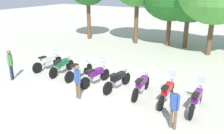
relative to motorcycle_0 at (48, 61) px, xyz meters
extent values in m
plane|color=#BCB7A8|center=(4.47, -0.27, -0.52)|extent=(80.00, 80.00, 0.00)
cylinder|color=black|center=(0.05, 0.73, -0.20)|extent=(0.14, 0.65, 0.64)
cylinder|color=black|center=(-0.05, -0.82, -0.20)|extent=(0.14, 0.65, 0.64)
cube|color=silver|center=(0.05, 0.73, 0.14)|extent=(0.14, 0.37, 0.04)
cube|color=silver|center=(0.00, 0.01, 0.15)|extent=(0.33, 0.97, 0.30)
cube|color=silver|center=(0.00, -0.04, -0.12)|extent=(0.25, 0.41, 0.24)
cube|color=black|center=(-0.02, -0.39, 0.34)|extent=(0.27, 0.46, 0.08)
cylinder|color=silver|center=(0.05, 0.64, 0.12)|extent=(0.07, 0.23, 0.64)
cylinder|color=silver|center=(0.04, 0.55, 0.45)|extent=(0.62, 0.08, 0.04)
sphere|color=silver|center=(0.05, 0.68, 0.33)|extent=(0.17, 0.17, 0.16)
cylinder|color=silver|center=(-0.18, -0.33, -0.18)|extent=(0.12, 0.70, 0.07)
cube|color=silver|center=(0.05, 0.61, 0.65)|extent=(0.37, 0.16, 0.39)
cylinder|color=black|center=(1.20, 0.62, -0.20)|extent=(0.17, 0.65, 0.64)
cylinder|color=black|center=(1.36, -0.92, -0.20)|extent=(0.17, 0.65, 0.64)
cube|color=silver|center=(1.20, 0.62, 0.14)|extent=(0.16, 0.37, 0.04)
cube|color=#1E6033|center=(1.27, -0.10, 0.15)|extent=(0.36, 0.97, 0.30)
cube|color=silver|center=(1.28, -0.15, -0.12)|extent=(0.26, 0.42, 0.24)
cube|color=black|center=(1.31, -0.50, 0.34)|extent=(0.28, 0.46, 0.08)
cylinder|color=silver|center=(1.21, 0.53, 0.12)|extent=(0.07, 0.23, 0.64)
cylinder|color=silver|center=(1.21, 0.44, 0.45)|extent=(0.62, 0.10, 0.04)
sphere|color=silver|center=(1.20, 0.57, 0.33)|extent=(0.18, 0.18, 0.16)
cylinder|color=silver|center=(1.15, -0.47, -0.18)|extent=(0.14, 0.70, 0.07)
cylinder|color=black|center=(2.58, 0.63, -0.20)|extent=(0.12, 0.64, 0.64)
cylinder|color=black|center=(2.53, -0.92, -0.20)|extent=(0.12, 0.64, 0.64)
cube|color=silver|center=(2.58, 0.63, 0.14)|extent=(0.13, 0.36, 0.04)
cube|color=silver|center=(2.56, -0.09, 0.15)|extent=(0.29, 0.96, 0.30)
cube|color=silver|center=(2.55, -0.14, -0.12)|extent=(0.23, 0.41, 0.24)
cube|color=black|center=(2.54, -0.49, 0.34)|extent=(0.26, 0.45, 0.08)
cylinder|color=silver|center=(2.58, 0.54, 0.12)|extent=(0.06, 0.23, 0.64)
cylinder|color=silver|center=(2.57, 0.45, 0.45)|extent=(0.62, 0.06, 0.04)
sphere|color=silver|center=(2.58, 0.58, 0.33)|extent=(0.17, 0.17, 0.16)
cylinder|color=silver|center=(2.38, -0.44, -0.18)|extent=(0.09, 0.70, 0.07)
cylinder|color=black|center=(3.92, 0.39, -0.20)|extent=(0.17, 0.65, 0.64)
cylinder|color=black|center=(3.74, -1.15, -0.20)|extent=(0.17, 0.65, 0.64)
cube|color=silver|center=(3.92, 0.39, 0.14)|extent=(0.16, 0.37, 0.04)
cube|color=#59196B|center=(3.84, -0.33, 0.15)|extent=(0.36, 0.97, 0.30)
cube|color=silver|center=(3.83, -0.38, -0.12)|extent=(0.26, 0.42, 0.24)
cube|color=black|center=(3.79, -0.73, 0.34)|extent=(0.29, 0.46, 0.08)
cylinder|color=silver|center=(3.91, 0.30, 0.12)|extent=(0.07, 0.23, 0.64)
cylinder|color=silver|center=(3.90, 0.21, 0.45)|extent=(0.62, 0.10, 0.04)
sphere|color=silver|center=(3.91, 0.34, 0.33)|extent=(0.18, 0.18, 0.16)
cylinder|color=silver|center=(3.64, -0.66, -0.18)|extent=(0.15, 0.70, 0.07)
cube|color=silver|center=(3.90, 0.27, 0.65)|extent=(0.37, 0.17, 0.39)
cylinder|color=black|center=(5.18, 0.49, -0.20)|extent=(0.16, 0.65, 0.64)
cylinder|color=black|center=(5.04, -1.06, -0.20)|extent=(0.16, 0.65, 0.64)
cube|color=silver|center=(5.18, 0.49, 0.14)|extent=(0.15, 0.37, 0.04)
cube|color=black|center=(5.11, -0.23, 0.15)|extent=(0.34, 0.97, 0.30)
cube|color=silver|center=(5.11, -0.28, -0.12)|extent=(0.25, 0.42, 0.24)
cube|color=black|center=(5.08, -0.63, 0.34)|extent=(0.28, 0.46, 0.08)
cylinder|color=silver|center=(5.17, 0.40, 0.12)|extent=(0.07, 0.23, 0.64)
cylinder|color=silver|center=(5.16, 0.31, 0.45)|extent=(0.62, 0.09, 0.04)
sphere|color=silver|center=(5.17, 0.44, 0.33)|extent=(0.17, 0.17, 0.16)
cylinder|color=silver|center=(4.92, -0.57, -0.18)|extent=(0.13, 0.70, 0.07)
cylinder|color=black|center=(6.30, 0.53, -0.20)|extent=(0.16, 0.65, 0.64)
cylinder|color=black|center=(6.46, -1.02, -0.20)|extent=(0.16, 0.65, 0.64)
cube|color=silver|center=(6.30, 0.53, 0.14)|extent=(0.16, 0.37, 0.04)
cube|color=#59196B|center=(6.38, -0.20, 0.15)|extent=(0.36, 0.97, 0.30)
cube|color=silver|center=(6.38, -0.25, -0.12)|extent=(0.26, 0.42, 0.24)
cube|color=black|center=(6.42, -0.59, 0.34)|extent=(0.28, 0.46, 0.08)
cylinder|color=silver|center=(6.31, 0.44, 0.12)|extent=(0.07, 0.23, 0.64)
cylinder|color=silver|center=(6.32, 0.35, 0.45)|extent=(0.62, 0.10, 0.04)
sphere|color=silver|center=(6.31, 0.48, 0.33)|extent=(0.18, 0.18, 0.16)
cylinder|color=silver|center=(6.26, -0.56, -0.18)|extent=(0.14, 0.70, 0.07)
cylinder|color=black|center=(7.61, 0.42, -0.20)|extent=(0.14, 0.65, 0.64)
cylinder|color=black|center=(7.71, -1.13, -0.20)|extent=(0.14, 0.65, 0.64)
cube|color=silver|center=(7.61, 0.42, 0.14)|extent=(0.14, 0.37, 0.04)
cube|color=red|center=(7.66, -0.30, 0.15)|extent=(0.32, 0.96, 0.30)
cube|color=silver|center=(7.66, -0.35, -0.12)|extent=(0.25, 0.41, 0.24)
cube|color=black|center=(7.68, -0.70, 0.34)|extent=(0.27, 0.45, 0.08)
cylinder|color=silver|center=(7.62, 0.33, 0.12)|extent=(0.06, 0.23, 0.64)
cylinder|color=silver|center=(7.62, 0.24, 0.45)|extent=(0.62, 0.08, 0.04)
sphere|color=silver|center=(7.61, 0.37, 0.33)|extent=(0.17, 0.17, 0.16)
cylinder|color=silver|center=(7.52, -0.66, -0.18)|extent=(0.12, 0.70, 0.07)
cube|color=silver|center=(7.62, 0.30, 0.65)|extent=(0.37, 0.16, 0.39)
cylinder|color=black|center=(8.92, 0.37, -0.20)|extent=(0.11, 0.64, 0.64)
cylinder|color=black|center=(8.95, -1.18, -0.20)|extent=(0.11, 0.64, 0.64)
cube|color=silver|center=(8.92, 0.37, 0.14)|extent=(0.13, 0.36, 0.04)
cube|color=#59196B|center=(8.94, -0.35, 0.15)|extent=(0.28, 0.96, 0.30)
cube|color=silver|center=(8.94, -0.40, -0.12)|extent=(0.23, 0.40, 0.24)
cube|color=black|center=(8.95, -0.75, 0.34)|extent=(0.25, 0.45, 0.08)
cylinder|color=silver|center=(8.92, 0.28, 0.12)|extent=(0.06, 0.23, 0.64)
cylinder|color=silver|center=(8.92, 0.19, 0.45)|extent=(0.62, 0.05, 0.04)
sphere|color=silver|center=(8.92, 0.32, 0.33)|extent=(0.16, 0.16, 0.16)
cylinder|color=silver|center=(8.78, -0.71, -0.18)|extent=(0.09, 0.70, 0.07)
cube|color=silver|center=(8.92, 0.25, 0.65)|extent=(0.36, 0.14, 0.39)
cylinder|color=brown|center=(8.64, -2.18, -0.13)|extent=(0.14, 0.14, 0.78)
cylinder|color=brown|center=(8.48, -2.12, -0.13)|extent=(0.14, 0.14, 0.78)
cube|color=#33519E|center=(8.56, -2.15, 0.56)|extent=(0.28, 0.26, 0.59)
cylinder|color=#33519E|center=(8.71, -2.21, 0.57)|extent=(0.10, 0.10, 0.56)
cylinder|color=#33519E|center=(8.41, -2.10, 0.57)|extent=(0.10, 0.10, 0.56)
sphere|color=#DBAD89|center=(8.56, -2.15, 0.99)|extent=(0.27, 0.27, 0.21)
cylinder|color=brown|center=(4.03, -2.08, -0.13)|extent=(0.13, 0.13, 0.78)
cylinder|color=brown|center=(4.20, -2.12, -0.13)|extent=(0.13, 0.13, 0.78)
cube|color=#33519E|center=(4.12, -2.10, 0.55)|extent=(0.26, 0.25, 0.58)
cylinder|color=#33519E|center=(3.96, -2.06, 0.57)|extent=(0.10, 0.10, 0.55)
cylinder|color=#33519E|center=(4.27, -2.14, 0.57)|extent=(0.10, 0.10, 0.55)
sphere|color=brown|center=(4.12, -2.10, 0.98)|extent=(0.26, 0.26, 0.21)
cylinder|color=#232D4C|center=(-0.48, -2.18, -0.11)|extent=(0.15, 0.15, 0.81)
cylinder|color=#232D4C|center=(-0.39, -2.33, -0.11)|extent=(0.15, 0.15, 0.81)
cube|color=#4C8C47|center=(-0.43, -2.26, 0.59)|extent=(0.29, 0.29, 0.61)
cylinder|color=#4C8C47|center=(-0.52, -2.12, 0.61)|extent=(0.11, 0.11, 0.58)
cylinder|color=#4C8C47|center=(-0.35, -2.39, 0.61)|extent=(0.11, 0.11, 0.58)
sphere|color=brown|center=(-0.43, -2.26, 1.04)|extent=(0.30, 0.30, 0.22)
cylinder|color=brown|center=(-3.19, 8.31, 1.33)|extent=(0.36, 0.36, 3.69)
cylinder|color=brown|center=(1.41, 9.03, 1.42)|extent=(0.36, 0.36, 3.86)
cylinder|color=brown|center=(4.12, 9.68, 0.91)|extent=(0.36, 0.36, 2.85)
cylinder|color=brown|center=(5.53, 9.87, 0.91)|extent=(0.36, 0.36, 2.86)
cylinder|color=brown|center=(7.63, 8.58, 1.02)|extent=(0.36, 0.36, 3.06)
camera|label=1|loc=(10.67, -9.63, 4.43)|focal=38.20mm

